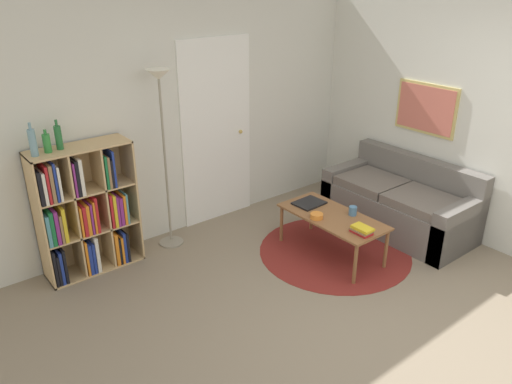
{
  "coord_description": "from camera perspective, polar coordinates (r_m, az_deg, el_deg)",
  "views": [
    {
      "loc": [
        -2.78,
        -1.78,
        2.7
      ],
      "look_at": [
        -0.17,
        1.52,
        0.85
      ],
      "focal_mm": 35.0,
      "sensor_mm": 36.0,
      "label": 1
    }
  ],
  "objects": [
    {
      "name": "bowl",
      "position": [
        5.03,
        6.94,
        -2.73
      ],
      "size": [
        0.13,
        0.13,
        0.05
      ],
      "color": "orange",
      "rests_on": "coffee_table"
    },
    {
      "name": "bottle_middle",
      "position": [
        4.69,
        -22.79,
        5.18
      ],
      "size": [
        0.07,
        0.07,
        0.2
      ],
      "color": "#2D8438",
      "rests_on": "bookshelf"
    },
    {
      "name": "bottle_right",
      "position": [
        4.73,
        -21.65,
        5.86
      ],
      "size": [
        0.06,
        0.06,
        0.27
      ],
      "color": "#236633",
      "rests_on": "bookshelf"
    },
    {
      "name": "cup",
      "position": [
        5.15,
        11.0,
        -2.12
      ],
      "size": [
        0.08,
        0.08,
        0.09
      ],
      "color": "teal",
      "rests_on": "coffee_table"
    },
    {
      "name": "floor_lamp",
      "position": [
        5.0,
        -10.78,
        9.12
      ],
      "size": [
        0.26,
        0.26,
        1.87
      ],
      "color": "gray",
      "rests_on": "ground_plane"
    },
    {
      "name": "couch",
      "position": [
        5.93,
        16.27,
        -1.31
      ],
      "size": [
        0.8,
        1.66,
        0.79
      ],
      "color": "#66605B",
      "rests_on": "ground_plane"
    },
    {
      "name": "ground_plane",
      "position": [
        4.27,
        15.31,
        -16.55
      ],
      "size": [
        14.0,
        14.0,
        0.0
      ],
      "primitive_type": "plane",
      "color": "gray"
    },
    {
      "name": "wall_right",
      "position": [
        5.98,
        18.46,
        9.01
      ],
      "size": [
        0.08,
        5.76,
        2.6
      ],
      "color": "silver",
      "rests_on": "ground_plane"
    },
    {
      "name": "book_stack_on_table",
      "position": [
        4.81,
        11.99,
        -4.26
      ],
      "size": [
        0.13,
        0.21,
        0.07
      ],
      "color": "#B21E23",
      "rests_on": "coffee_table"
    },
    {
      "name": "laptop",
      "position": [
        5.34,
        6.09,
        -1.26
      ],
      "size": [
        0.32,
        0.26,
        0.02
      ],
      "color": "black",
      "rests_on": "coffee_table"
    },
    {
      "name": "coffee_table",
      "position": [
        5.14,
        8.72,
        -3.1
      ],
      "size": [
        0.53,
        1.13,
        0.44
      ],
      "color": "brown",
      "rests_on": "ground_plane"
    },
    {
      "name": "bottle_left",
      "position": [
        4.63,
        -24.16,
        5.2
      ],
      "size": [
        0.06,
        0.06,
        0.29
      ],
      "color": "#6B93A3",
      "rests_on": "bookshelf"
    },
    {
      "name": "wall_back",
      "position": [
        5.53,
        -6.73,
        8.81
      ],
      "size": [
        7.15,
        0.11,
        2.6
      ],
      "color": "silver",
      "rests_on": "ground_plane"
    },
    {
      "name": "rug",
      "position": [
        5.37,
        8.96,
        -6.72
      ],
      "size": [
        1.58,
        1.58,
        0.01
      ],
      "color": "maroon",
      "rests_on": "ground_plane"
    },
    {
      "name": "bookshelf",
      "position": [
        5.01,
        -19.05,
        -2.3
      ],
      "size": [
        0.92,
        0.34,
        1.27
      ],
      "color": "tan",
      "rests_on": "ground_plane"
    }
  ]
}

